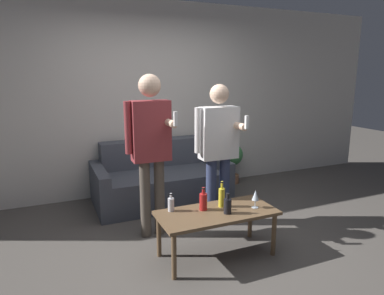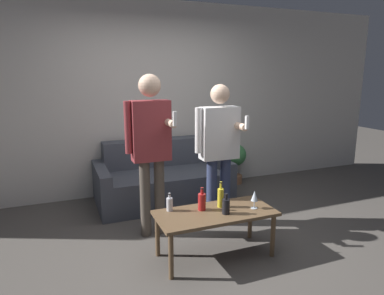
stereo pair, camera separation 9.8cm
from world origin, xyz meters
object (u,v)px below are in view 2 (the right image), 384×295
person_standing_right (219,144)px  person_standing_left (151,142)px  couch (162,179)px  bottle_orange (202,201)px  coffee_table (215,217)px

person_standing_right → person_standing_left: bearing=180.0°
couch → bottle_orange: bearing=-92.5°
bottle_orange → coffee_table: bearing=-40.0°
person_standing_left → person_standing_right: (0.78, -0.00, -0.09)m
couch → coffee_table: 1.63m
couch → coffee_table: couch is taller
person_standing_left → person_standing_right: size_ratio=1.07×
person_standing_left → bottle_orange: bearing=-60.6°
person_standing_left → person_standing_right: person_standing_left is taller
coffee_table → person_standing_right: (0.35, 0.66, 0.54)m
person_standing_right → couch: bearing=111.7°
coffee_table → bottle_orange: (-0.10, 0.09, 0.14)m
coffee_table → person_standing_right: person_standing_right is taller
coffee_table → person_standing_right: size_ratio=0.70×
bottle_orange → person_standing_right: person_standing_right is taller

